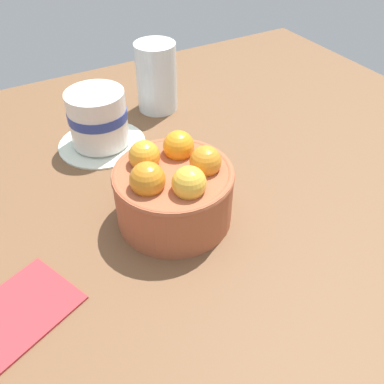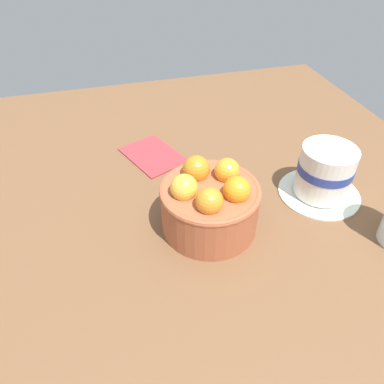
{
  "view_description": "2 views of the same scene",
  "coord_description": "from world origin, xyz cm",
  "px_view_note": "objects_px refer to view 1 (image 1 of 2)",
  "views": [
    {
      "loc": [
        -17.2,
        -34.82,
        37.51
      ],
      "look_at": [
        1.26,
        -2.3,
        5.42
      ],
      "focal_mm": 38.99,
      "sensor_mm": 36.0,
      "label": 1
    },
    {
      "loc": [
        38.08,
        -13.23,
        40.47
      ],
      "look_at": [
        -2.0,
        -2.19,
        5.65
      ],
      "focal_mm": 34.18,
      "sensor_mm": 36.0,
      "label": 2
    }
  ],
  "objects_px": {
    "coffee_cup": "(98,121)",
    "water_glass": "(156,77)",
    "terracotta_bowl": "(174,189)",
    "folded_napkin": "(14,315)"
  },
  "relations": [
    {
      "from": "terracotta_bowl",
      "to": "coffee_cup",
      "type": "bearing_deg",
      "value": 96.35
    },
    {
      "from": "coffee_cup",
      "to": "water_glass",
      "type": "height_order",
      "value": "water_glass"
    },
    {
      "from": "terracotta_bowl",
      "to": "folded_napkin",
      "type": "bearing_deg",
      "value": -167.07
    },
    {
      "from": "terracotta_bowl",
      "to": "coffee_cup",
      "type": "distance_m",
      "value": 0.21
    },
    {
      "from": "terracotta_bowl",
      "to": "folded_napkin",
      "type": "relative_size",
      "value": 1.19
    },
    {
      "from": "coffee_cup",
      "to": "water_glass",
      "type": "xyz_separation_m",
      "value": [
        0.13,
        0.06,
        0.02
      ]
    },
    {
      "from": "water_glass",
      "to": "folded_napkin",
      "type": "height_order",
      "value": "water_glass"
    },
    {
      "from": "terracotta_bowl",
      "to": "water_glass",
      "type": "height_order",
      "value": "water_glass"
    },
    {
      "from": "terracotta_bowl",
      "to": "water_glass",
      "type": "xyz_separation_m",
      "value": [
        0.11,
        0.27,
        0.01
      ]
    },
    {
      "from": "coffee_cup",
      "to": "folded_napkin",
      "type": "bearing_deg",
      "value": -126.68
    }
  ]
}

